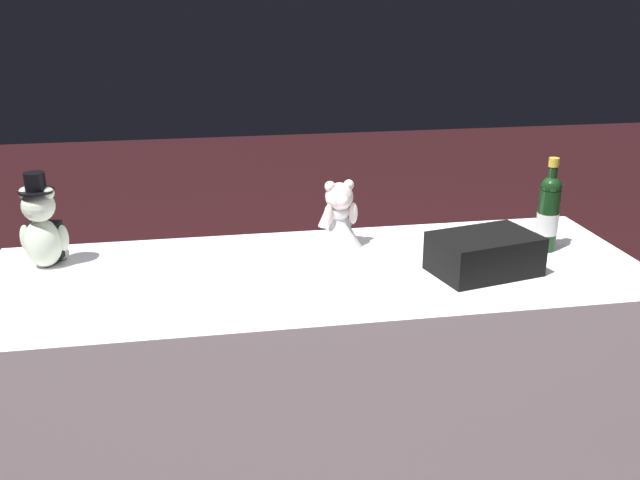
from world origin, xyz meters
The scene contains 7 objects.
ground_plane centered at (0.00, 0.00, 0.00)m, with size 12.00×12.00×0.00m, color black.
reception_table centered at (0.00, 0.00, 0.39)m, with size 2.04×0.76×0.77m, color white.
teddy_bear_groom centered at (0.84, -0.19, 0.90)m, with size 0.15×0.14×0.30m.
teddy_bear_bride centered at (-0.10, -0.22, 0.88)m, with size 0.16×0.20×0.23m.
champagne_bottle centered at (-0.77, -0.05, 0.90)m, with size 0.07×0.07×0.31m.
signing_pen centered at (-0.62, -0.14, 0.78)m, with size 0.07×0.12×0.01m.
gift_case_black centered at (-0.49, 0.10, 0.83)m, with size 0.35×0.27×0.12m.
Camera 1 is at (0.36, 2.01, 1.60)m, focal length 40.07 mm.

